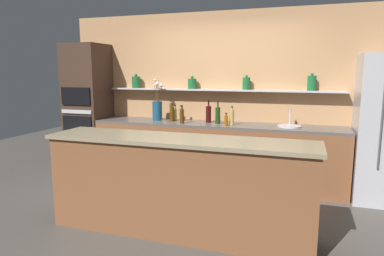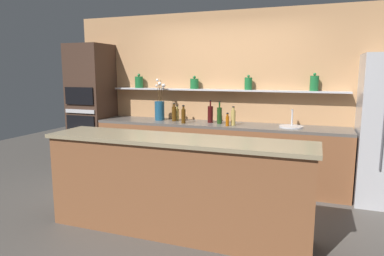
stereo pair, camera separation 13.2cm
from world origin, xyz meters
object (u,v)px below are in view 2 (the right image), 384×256
Objects in this scene: flower_vase at (160,109)px; bottle_spirit_7 at (183,114)px; bottle_spirit_2 at (174,114)px; bottle_sauce_1 at (227,120)px; oven_tower at (92,108)px; bottle_wine_5 at (219,115)px; bottle_wine_6 at (210,114)px; bottle_spirit_3 at (177,114)px; bottle_spirit_0 at (233,117)px; sink_fixture at (291,126)px; bottle_spirit_4 at (183,116)px.

flower_vase reaches higher than bottle_spirit_7.
bottle_sauce_1 is at bearing -11.87° from bottle_spirit_2.
flower_vase is 2.62× the size of bottle_spirit_7.
oven_tower is 3.26× the size of flower_vase.
oven_tower is 1.52m from bottle_spirit_2.
bottle_wine_6 is (-0.16, 0.06, 0.00)m from bottle_wine_5.
bottle_spirit_0 is at bearing -11.99° from bottle_spirit_3.
bottle_spirit_0 is 0.97× the size of bottle_spirit_2.
bottle_wine_5 is (0.74, -0.01, 0.01)m from bottle_spirit_2.
bottle_spirit_0 reaches higher than bottle_spirit_3.
bottle_spirit_7 is (-0.78, 0.27, 0.02)m from bottle_sauce_1.
flower_vase is 2.04m from sink_fixture.
oven_tower is 8.93× the size of bottle_spirit_3.
sink_fixture is at bearing 12.49° from bottle_sauce_1.
oven_tower is at bearing 175.75° from bottle_sauce_1.
bottle_spirit_3 is (-0.90, 0.29, 0.02)m from bottle_sauce_1.
bottle_spirit_3 is 0.74m from bottle_wine_5.
oven_tower is at bearing -176.79° from bottle_spirit_7.
bottle_spirit_2 is at bearing 0.38° from oven_tower.
flower_vase is 0.40m from bottle_spirit_7.
bottle_sauce_1 is at bearing -167.51° from sink_fixture.
sink_fixture is 1.75× the size of bottle_sauce_1.
flower_vase is at bearing -178.77° from bottle_wine_6.
bottle_spirit_3 is 0.70× the size of bottle_wine_6.
bottle_spirit_4 is 0.41m from bottle_wine_6.
oven_tower reaches higher than bottle_spirit_3.
bottle_spirit_7 is at bearing 167.41° from bottle_spirit_0.
bottle_wine_6 is at bearing 1.51° from oven_tower.
bottle_spirit_7 is at bearing -7.45° from bottle_spirit_3.
flower_vase is at bearing 179.27° from sink_fixture.
bottle_spirit_0 is at bearing -12.59° from bottle_spirit_7.
bottle_wine_6 is at bearing -4.64° from bottle_spirit_7.
bottle_wine_5 reaches higher than bottle_spirit_4.
bottle_spirit_0 is at bearing -6.22° from flower_vase.
bottle_wine_5 is 0.97× the size of bottle_wine_6.
bottle_spirit_3 is (0.01, 0.10, -0.02)m from bottle_spirit_2.
bottle_spirit_7 is at bearing 175.36° from bottle_wine_6.
bottle_spirit_3 is at bearing 14.42° from flower_vase.
bottle_sauce_1 is (-0.87, -0.19, 0.06)m from sink_fixture.
bottle_wine_5 is at bearing 133.13° from bottle_sauce_1.
bottle_wine_6 is (0.35, 0.21, 0.02)m from bottle_spirit_4.
bottle_spirit_3 is at bearing 171.49° from bottle_wine_5.
sink_fixture is at bearing -2.11° from bottle_wine_6.
oven_tower is at bearing 177.78° from bottle_spirit_0.
bottle_spirit_0 is 0.42m from bottle_wine_6.
bottle_wine_5 is at bearing -19.71° from bottle_wine_6.
bottle_spirit_0 is (-0.80, -0.11, 0.09)m from sink_fixture.
bottle_sauce_1 is at bearing -17.82° from bottle_spirit_3.
bottle_spirit_0 is 0.82× the size of bottle_wine_5.
sink_fixture is 1.22× the size of bottle_spirit_4.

